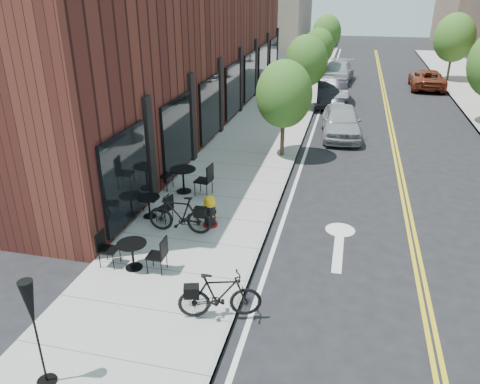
% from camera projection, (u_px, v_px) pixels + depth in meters
% --- Properties ---
extents(ground, '(120.00, 120.00, 0.00)m').
position_uv_depth(ground, '(248.00, 285.00, 11.04)').
color(ground, black).
rests_on(ground, ground).
extents(sidewalk_near, '(4.00, 70.00, 0.12)m').
position_uv_depth(sidewalk_near, '(253.00, 146.00, 20.32)').
color(sidewalk_near, '#9E9B93').
rests_on(sidewalk_near, ground).
extents(building_near, '(5.00, 28.00, 7.00)m').
position_uv_depth(building_near, '(183.00, 50.00, 23.43)').
color(building_near, '#401914').
rests_on(building_near, ground).
extents(tree_near_a, '(2.20, 2.20, 3.81)m').
position_uv_depth(tree_near_a, '(284.00, 94.00, 18.10)').
color(tree_near_a, '#382B1E').
rests_on(tree_near_a, sidewalk_near).
extents(tree_near_b, '(2.30, 2.30, 3.98)m').
position_uv_depth(tree_near_b, '(306.00, 61.00, 25.15)').
color(tree_near_b, '#382B1E').
rests_on(tree_near_b, sidewalk_near).
extents(tree_near_c, '(2.10, 2.10, 3.67)m').
position_uv_depth(tree_near_c, '(318.00, 47.00, 32.33)').
color(tree_near_c, '#382B1E').
rests_on(tree_near_c, sidewalk_near).
extents(tree_near_d, '(2.40, 2.40, 4.11)m').
position_uv_depth(tree_near_d, '(327.00, 32.00, 39.33)').
color(tree_near_d, '#382B1E').
rests_on(tree_near_d, sidewalk_near).
extents(tree_far_c, '(2.80, 2.80, 4.62)m').
position_uv_depth(tree_far_c, '(454.00, 38.00, 32.82)').
color(tree_far_c, '#382B1E').
rests_on(tree_far_c, sidewalk_far).
extents(fire_hydrant, '(0.46, 0.46, 0.97)m').
position_uv_depth(fire_hydrant, '(210.00, 211.00, 13.35)').
color(fire_hydrant, maroon).
rests_on(fire_hydrant, sidewalk_near).
extents(bicycle_left, '(1.84, 0.57, 1.10)m').
position_uv_depth(bicycle_left, '(179.00, 214.00, 12.96)').
color(bicycle_left, black).
rests_on(bicycle_left, sidewalk_near).
extents(bicycle_right, '(1.82, 0.98, 1.05)m').
position_uv_depth(bicycle_right, '(220.00, 295.00, 9.63)').
color(bicycle_right, black).
rests_on(bicycle_right, sidewalk_near).
extents(bistro_set_a, '(1.67, 0.73, 0.91)m').
position_uv_depth(bistro_set_a, '(132.00, 252.00, 11.33)').
color(bistro_set_a, black).
rests_on(bistro_set_a, sidewalk_near).
extents(bistro_set_b, '(1.61, 0.87, 0.85)m').
position_uv_depth(bistro_set_b, '(149.00, 204.00, 13.87)').
color(bistro_set_b, black).
rests_on(bistro_set_b, sidewalk_near).
extents(bistro_set_c, '(2.02, 0.96, 1.07)m').
position_uv_depth(bistro_set_c, '(183.00, 177.00, 15.51)').
color(bistro_set_c, black).
rests_on(bistro_set_c, sidewalk_near).
extents(patio_umbrella, '(0.34, 0.34, 2.11)m').
position_uv_depth(patio_umbrella, '(32.00, 312.00, 7.60)').
color(patio_umbrella, black).
rests_on(patio_umbrella, sidewalk_near).
extents(parked_car_a, '(2.10, 4.39, 1.45)m').
position_uv_depth(parked_car_a, '(341.00, 121.00, 21.51)').
color(parked_car_a, '#94969B').
rests_on(parked_car_a, ground).
extents(parked_car_b, '(2.05, 4.97, 1.60)m').
position_uv_depth(parked_car_b, '(332.00, 91.00, 27.33)').
color(parked_car_b, black).
rests_on(parked_car_b, ground).
extents(parked_car_c, '(2.45, 5.08, 1.43)m').
position_uv_depth(parked_car_c, '(337.00, 72.00, 33.46)').
color(parked_car_c, '#A1A1A5').
rests_on(parked_car_c, ground).
extents(parked_car_far, '(2.24, 4.68, 1.29)m').
position_uv_depth(parked_car_far, '(427.00, 79.00, 31.50)').
color(parked_car_far, maroon).
rests_on(parked_car_far, ground).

